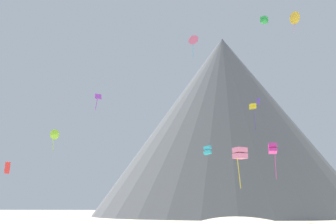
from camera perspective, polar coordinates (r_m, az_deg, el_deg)
rock_massif at (r=113.08m, az=7.98°, el=-2.28°), size 89.43×89.43×47.82m
kite_lime_mid at (r=75.56m, az=-14.89°, el=-2.92°), size 1.77×0.67×3.80m
kite_gold_high at (r=91.13m, az=16.46°, el=11.92°), size 1.97×2.42×4.34m
kite_rainbow_high at (r=90.10m, az=3.42°, el=9.50°), size 2.22×1.34×5.04m
kite_red_low at (r=61.45m, az=-20.58°, el=-6.95°), size 0.91×0.36×1.63m
kite_violet_mid at (r=59.29m, az=-9.32°, el=1.84°), size 0.82×0.72×2.33m
kite_indigo_mid at (r=75.30m, az=11.92°, el=1.42°), size 0.66×0.57×1.14m
kite_cyan_low at (r=69.55m, az=5.29°, el=-5.09°), size 1.44×1.39×1.46m
kite_pink_low at (r=52.39m, az=9.55°, el=-5.44°), size 1.85×1.85×4.83m
kite_green_high at (r=76.98m, az=12.67°, el=11.88°), size 1.43×1.44×1.06m
kite_yellow_mid at (r=85.66m, az=11.21°, el=0.69°), size 1.41×1.38×5.32m
kite_magenta_low at (r=60.84m, az=13.75°, el=-4.77°), size 1.16×1.25×4.92m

